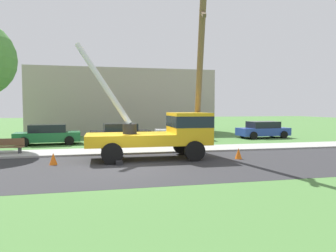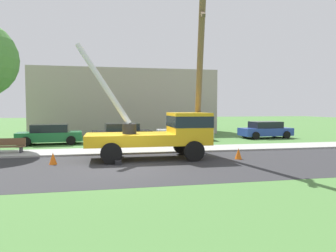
# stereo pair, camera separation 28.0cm
# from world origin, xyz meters

# --- Properties ---
(ground_plane) EXTENTS (120.00, 120.00, 0.00)m
(ground_plane) POSITION_xyz_m (0.00, 12.00, 0.00)
(ground_plane) COLOR #477538
(road_asphalt) EXTENTS (80.00, 7.26, 0.01)m
(road_asphalt) POSITION_xyz_m (0.00, 0.00, 0.00)
(road_asphalt) COLOR #2B2B2D
(road_asphalt) RESTS_ON ground
(sidewalk_strip) EXTENTS (80.00, 2.56, 0.10)m
(sidewalk_strip) POSITION_xyz_m (0.00, 4.91, 0.05)
(sidewalk_strip) COLOR #9E9E99
(sidewalk_strip) RESTS_ON ground
(utility_truck) EXTENTS (6.76, 3.20, 5.98)m
(utility_truck) POSITION_xyz_m (2.05, 2.04, 1.41)
(utility_truck) COLOR gold
(utility_truck) RESTS_ON ground
(leaning_utility_pole) EXTENTS (1.20, 4.28, 8.30)m
(leaning_utility_pole) POSITION_xyz_m (4.01, 2.30, 4.23)
(leaning_utility_pole) COLOR brown
(leaning_utility_pole) RESTS_ON ground
(traffic_cone_ahead) EXTENTS (0.36, 0.36, 0.56)m
(traffic_cone_ahead) POSITION_xyz_m (5.69, 0.98, 0.28)
(traffic_cone_ahead) COLOR orange
(traffic_cone_ahead) RESTS_ON ground
(traffic_cone_behind) EXTENTS (0.36, 0.36, 0.56)m
(traffic_cone_behind) POSITION_xyz_m (-3.30, 1.31, 0.28)
(traffic_cone_behind) COLOR orange
(traffic_cone_behind) RESTS_ON ground
(parked_sedan_green) EXTENTS (4.52, 2.24, 1.42)m
(parked_sedan_green) POSITION_xyz_m (-4.80, 9.71, 0.71)
(parked_sedan_green) COLOR #1E6638
(parked_sedan_green) RESTS_ON ground
(parked_sedan_black) EXTENTS (4.52, 2.23, 1.42)m
(parked_sedan_black) POSITION_xyz_m (0.33, 10.08, 0.71)
(parked_sedan_black) COLOR black
(parked_sedan_black) RESTS_ON ground
(parked_sedan_silver) EXTENTS (4.53, 2.25, 1.42)m
(parked_sedan_silver) POSITION_xyz_m (5.33, 10.40, 0.71)
(parked_sedan_silver) COLOR #B7B7BF
(parked_sedan_silver) RESTS_ON ground
(parked_sedan_blue) EXTENTS (4.49, 2.17, 1.42)m
(parked_sedan_blue) POSITION_xyz_m (12.61, 10.72, 0.71)
(parked_sedan_blue) COLOR #263F99
(parked_sedan_blue) RESTS_ON ground
(park_bench) EXTENTS (1.60, 0.45, 0.90)m
(park_bench) POSITION_xyz_m (-6.15, 4.97, 0.46)
(park_bench) COLOR brown
(park_bench) RESTS_ON ground
(lowrise_building_backdrop) EXTENTS (18.00, 6.00, 6.40)m
(lowrise_building_backdrop) POSITION_xyz_m (1.18, 18.97, 3.20)
(lowrise_building_backdrop) COLOR #A5998C
(lowrise_building_backdrop) RESTS_ON ground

